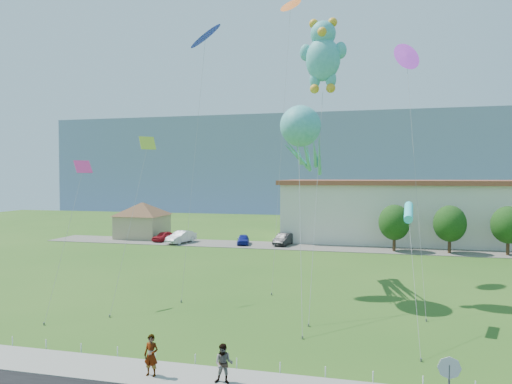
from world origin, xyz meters
The scene contains 24 objects.
ground centered at (0.00, 0.00, 0.00)m, with size 160.00×160.00×0.00m, color #295518.
sidewalk centered at (0.00, -2.75, 0.05)m, with size 80.00×2.50×0.10m, color gray.
parking_strip centered at (0.00, 35.00, 0.03)m, with size 70.00×6.00×0.06m, color #59544C.
hill_ridge centered at (0.00, 120.00, 12.50)m, with size 160.00×50.00×25.00m, color gray.
pavilion centered at (-24.00, 38.00, 3.02)m, with size 9.20×9.20×5.00m.
stop_sign centered at (9.50, -4.21, 1.87)m, with size 0.80×0.07×2.50m.
rope_fence centered at (0.00, -1.30, 0.25)m, with size 26.05×0.05×0.50m.
tree_near centered at (10.00, 34.00, 3.39)m, with size 3.60×3.60×5.47m.
tree_mid centered at (16.00, 34.00, 3.39)m, with size 3.60×3.60×5.47m.
tree_far centered at (22.00, 34.00, 3.39)m, with size 3.60×3.60×5.47m.
pedestrian_left centered at (-2.35, -3.05, 0.99)m, with size 0.65×0.43×1.79m, color gray.
pedestrian_right centered at (0.93, -3.02, 0.93)m, with size 0.80×0.63×1.65m, color gray.
parked_car_red centered at (-19.51, 35.33, 0.70)m, with size 1.51×3.74×1.27m, color #A6141E.
parked_car_silver centered at (-16.58, 34.25, 0.83)m, with size 1.64×4.70×1.55m, color #B3B4BA.
parked_car_blue centered at (-8.42, 34.98, 0.68)m, with size 1.46×3.63×1.24m, color navy.
parked_car_black centered at (-3.30, 35.69, 0.78)m, with size 1.53×4.40×1.45m, color black.
octopus_kite centered at (2.08, 13.14, 11.57)m, with size 2.94×15.91×13.82m.
teddy_bear_kite centered at (3.54, 13.11, 17.75)m, with size 3.43×8.98×20.33m.
small_kite_orange centered at (0.00, 19.82, 23.36)m, with size 1.80×9.17×24.81m.
small_kite_blue centered at (-5.92, 13.91, 19.47)m, with size 1.80×6.52×20.69m.
small_kite_purple centered at (9.75, 16.95, 17.78)m, with size 1.80×10.09×18.94m.
small_kite_cyan centered at (9.13, 7.14, 6.58)m, with size 0.50×6.87×7.07m.
small_kite_pink centered at (-12.40, 6.59, 8.42)m, with size 1.49×5.90×9.84m.
small_kite_yellow centered at (-8.71, 8.79, 9.89)m, with size 1.29×5.94×11.58m.
Camera 1 is at (6.57, -20.93, 8.76)m, focal length 32.00 mm.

